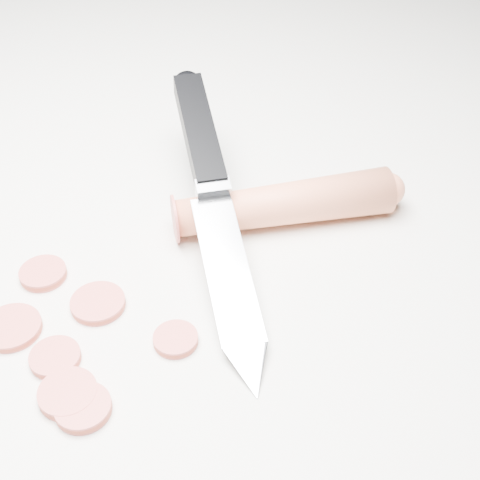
% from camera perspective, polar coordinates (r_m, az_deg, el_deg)
% --- Properties ---
extents(ground, '(2.40, 2.40, 0.00)m').
position_cam_1_polar(ground, '(0.50, -8.71, -2.72)').
color(ground, silver).
rests_on(ground, ground).
extents(carrot, '(0.17, 0.12, 0.03)m').
position_cam_1_polar(carrot, '(0.53, 3.77, 3.09)').
color(carrot, '#E36E48').
rests_on(carrot, ground).
extents(carrot_slice_0, '(0.04, 0.04, 0.01)m').
position_cam_1_polar(carrot_slice_0, '(0.48, -18.92, -7.10)').
color(carrot_slice_0, '#C94B43').
rests_on(carrot_slice_0, ground).
extents(carrot_slice_1, '(0.03, 0.03, 0.01)m').
position_cam_1_polar(carrot_slice_1, '(0.43, -13.25, -13.76)').
color(carrot_slice_1, '#C94B43').
rests_on(carrot_slice_1, ground).
extents(carrot_slice_2, '(0.04, 0.04, 0.01)m').
position_cam_1_polar(carrot_slice_2, '(0.48, -12.03, -5.30)').
color(carrot_slice_2, '#C94B43').
rests_on(carrot_slice_2, ground).
extents(carrot_slice_3, '(0.03, 0.03, 0.01)m').
position_cam_1_polar(carrot_slice_3, '(0.45, -15.50, -9.64)').
color(carrot_slice_3, '#C94B43').
rests_on(carrot_slice_3, ground).
extents(carrot_slice_4, '(0.03, 0.03, 0.01)m').
position_cam_1_polar(carrot_slice_4, '(0.45, -5.52, -8.43)').
color(carrot_slice_4, '#C94B43').
rests_on(carrot_slice_4, ground).
extents(carrot_slice_5, '(0.03, 0.03, 0.01)m').
position_cam_1_polar(carrot_slice_5, '(0.51, -16.46, -2.76)').
color(carrot_slice_5, '#C94B43').
rests_on(carrot_slice_5, ground).
extents(carrot_slice_6, '(0.04, 0.04, 0.01)m').
position_cam_1_polar(carrot_slice_6, '(0.43, -14.47, -12.58)').
color(carrot_slice_6, '#C94B43').
rests_on(carrot_slice_6, ground).
extents(kitchen_knife, '(0.18, 0.27, 0.08)m').
position_cam_1_polar(kitchen_knife, '(0.49, -1.95, 3.09)').
color(kitchen_knife, silver).
rests_on(kitchen_knife, ground).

